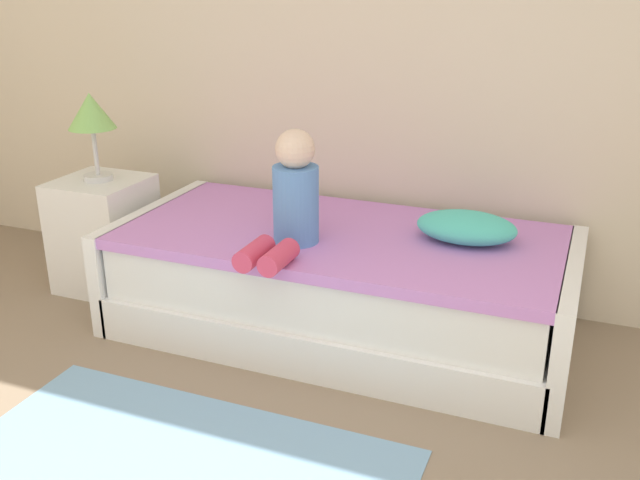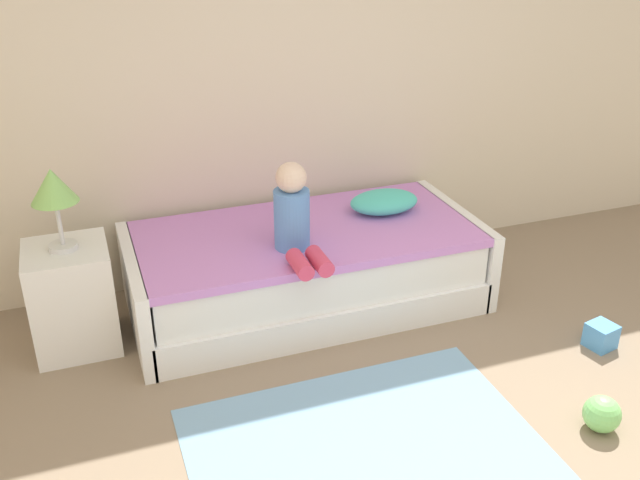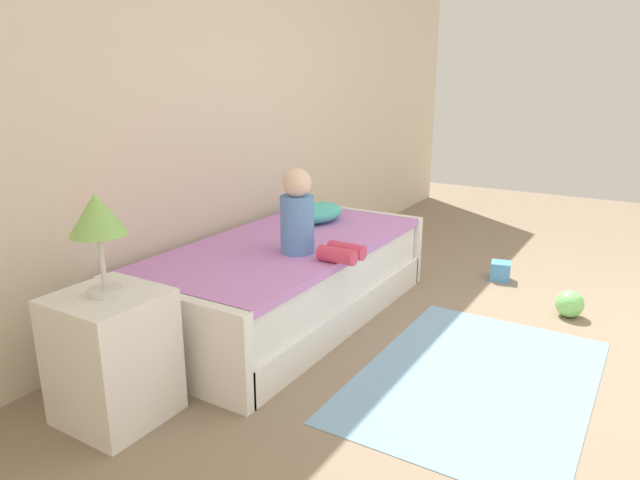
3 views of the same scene
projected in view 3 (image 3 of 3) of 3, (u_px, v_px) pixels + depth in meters
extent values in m
plane|color=gray|center=(636.00, 367.00, 3.08)|extent=(9.20, 9.20, 0.00)
cube|color=beige|center=(246.00, 84.00, 3.97)|extent=(7.20, 0.10, 2.90)
cube|color=white|center=(287.00, 301.00, 3.72)|extent=(2.00, 1.00, 0.20)
cube|color=white|center=(287.00, 268.00, 3.66)|extent=(1.94, 0.94, 0.25)
cube|color=#C67FD1|center=(286.00, 246.00, 3.62)|extent=(1.98, 0.98, 0.05)
cube|color=white|center=(170.00, 340.00, 2.84)|extent=(0.07, 1.00, 0.50)
cube|color=white|center=(360.00, 241.00, 4.52)|extent=(0.07, 1.00, 0.50)
cube|color=white|center=(113.00, 357.00, 2.57)|extent=(0.44, 0.44, 0.60)
cylinder|color=silver|center=(106.00, 291.00, 2.48)|extent=(0.15, 0.15, 0.03)
cylinder|color=silver|center=(102.00, 262.00, 2.44)|extent=(0.02, 0.02, 0.24)
cone|color=#8CCC66|center=(97.00, 214.00, 2.38)|extent=(0.24, 0.24, 0.18)
cylinder|color=#598CD1|center=(297.00, 224.00, 3.36)|extent=(0.20, 0.20, 0.34)
sphere|color=beige|center=(297.00, 183.00, 3.29)|extent=(0.17, 0.17, 0.17)
cylinder|color=#D83F60|center=(337.00, 255.00, 3.20)|extent=(0.09, 0.22, 0.09)
cylinder|color=#D83F60|center=(346.00, 250.00, 3.29)|extent=(0.09, 0.22, 0.09)
ellipsoid|color=#4CCCBC|center=(318.00, 212.00, 4.10)|extent=(0.44, 0.30, 0.13)
sphere|color=#7FD872|center=(570.00, 304.00, 3.70)|extent=(0.18, 0.18, 0.18)
cube|color=#7AA8CC|center=(476.00, 378.00, 2.96)|extent=(1.60, 1.10, 0.01)
cube|color=#4C99E5|center=(500.00, 271.00, 4.37)|extent=(0.17, 0.17, 0.14)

